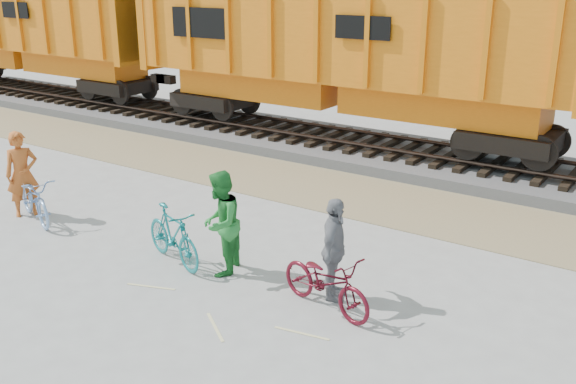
% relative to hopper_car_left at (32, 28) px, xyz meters
% --- Properties ---
extents(ground, '(120.00, 120.00, 0.00)m').
position_rel_hopper_car_left_xyz_m(ground, '(17.80, -9.00, -3.01)').
color(ground, '#9E9E99').
rests_on(ground, ground).
extents(gravel_strip, '(120.00, 3.00, 0.02)m').
position_rel_hopper_car_left_xyz_m(gravel_strip, '(17.80, -3.50, -3.00)').
color(gravel_strip, '#91835A').
rests_on(gravel_strip, ground).
extents(ballast_bed, '(120.00, 4.00, 0.30)m').
position_rel_hopper_car_left_xyz_m(ballast_bed, '(17.80, 0.00, -2.86)').
color(ballast_bed, slate).
rests_on(ballast_bed, ground).
extents(track, '(120.00, 2.60, 0.24)m').
position_rel_hopper_car_left_xyz_m(track, '(17.80, 0.00, -2.53)').
color(track, black).
rests_on(track, ballast_bed).
extents(hopper_car_left, '(14.00, 3.13, 4.65)m').
position_rel_hopper_car_left_xyz_m(hopper_car_left, '(0.00, 0.00, 0.00)').
color(hopper_car_left, black).
rests_on(hopper_car_left, track).
extents(hopper_car_center, '(14.00, 3.13, 4.65)m').
position_rel_hopper_car_left_xyz_m(hopper_car_center, '(15.00, 0.00, 0.00)').
color(hopper_car_center, black).
rests_on(hopper_car_center, track).
extents(bicycle_blue, '(2.05, 1.30, 1.02)m').
position_rel_hopper_car_left_xyz_m(bicycle_blue, '(12.42, -8.96, -2.50)').
color(bicycle_blue, '#7FA5DA').
rests_on(bicycle_blue, ground).
extents(bicycle_teal, '(1.90, 1.05, 1.10)m').
position_rel_hopper_car_left_xyz_m(bicycle_teal, '(16.44, -8.84, -2.46)').
color(bicycle_teal, '#126F72').
rests_on(bicycle_teal, ground).
extents(bicycle_maroon, '(1.97, 1.07, 0.98)m').
position_rel_hopper_car_left_xyz_m(bicycle_maroon, '(19.71, -8.75, -2.52)').
color(bicycle_maroon, '#510C19').
rests_on(bicycle_maroon, ground).
extents(person_solo, '(0.74, 0.83, 1.92)m').
position_rel_hopper_car_left_xyz_m(person_solo, '(11.92, -8.86, -2.05)').
color(person_solo, '#AF531F').
rests_on(person_solo, ground).
extents(person_man, '(1.01, 1.13, 1.91)m').
position_rel_hopper_car_left_xyz_m(person_man, '(17.44, -8.64, -2.05)').
color(person_man, '#237F31').
rests_on(person_man, ground).
extents(person_woman, '(0.74, 1.12, 1.76)m').
position_rel_hopper_car_left_xyz_m(person_woman, '(19.61, -8.35, -2.13)').
color(person_woman, slate).
rests_on(person_woman, ground).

